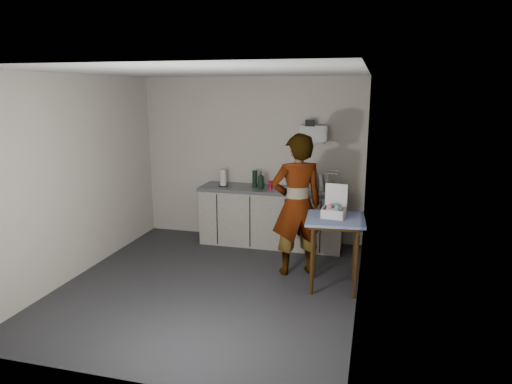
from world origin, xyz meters
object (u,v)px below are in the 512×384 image
(paper_towel, at_px, (223,178))
(standing_man, at_px, (297,205))
(side_table, at_px, (335,227))
(bakery_box, at_px, (334,210))
(kitchen_counter, at_px, (271,218))
(dark_bottle, at_px, (255,179))
(soda_can, at_px, (271,185))
(soap_bottle, at_px, (261,180))
(dish_rack, at_px, (324,186))

(paper_towel, bearing_deg, standing_man, -36.33)
(side_table, xyz_separation_m, bakery_box, (-0.03, 0.06, 0.20))
(kitchen_counter, xyz_separation_m, dark_bottle, (-0.27, 0.01, 0.62))
(kitchen_counter, xyz_separation_m, paper_towel, (-0.77, -0.05, 0.61))
(standing_man, relative_size, dark_bottle, 7.07)
(side_table, bearing_deg, soda_can, 124.82)
(standing_man, xyz_separation_m, bakery_box, (0.50, -0.28, 0.05))
(soap_bottle, bearing_deg, paper_towel, 178.20)
(side_table, relative_size, paper_towel, 3.39)
(kitchen_counter, height_order, bakery_box, bakery_box)
(side_table, distance_m, dish_rack, 1.48)
(kitchen_counter, height_order, standing_man, standing_man)
(side_table, xyz_separation_m, standing_man, (-0.53, 0.34, 0.15))
(kitchen_counter, relative_size, soda_can, 18.98)
(soda_can, relative_size, dish_rack, 0.28)
(dish_rack, bearing_deg, bakery_box, -78.57)
(kitchen_counter, xyz_separation_m, bakery_box, (1.07, -1.31, 0.55))
(side_table, height_order, paper_towel, paper_towel)
(dark_bottle, distance_m, dish_rack, 1.07)
(dark_bottle, bearing_deg, dish_rack, 2.55)
(soap_bottle, relative_size, dish_rack, 0.63)
(soap_bottle, distance_m, soda_can, 0.17)
(side_table, distance_m, standing_man, 0.65)
(kitchen_counter, distance_m, bakery_box, 1.78)
(side_table, distance_m, soap_bottle, 1.83)
(kitchen_counter, bearing_deg, standing_man, -61.10)
(soda_can, relative_size, bakery_box, 0.31)
(soap_bottle, relative_size, dark_bottle, 1.02)
(standing_man, height_order, soap_bottle, standing_man)
(paper_towel, bearing_deg, soda_can, 2.57)
(kitchen_counter, distance_m, dark_bottle, 0.67)
(soap_bottle, bearing_deg, dark_bottle, 146.68)
(soap_bottle, bearing_deg, bakery_box, -45.49)
(soap_bottle, height_order, bakery_box, bakery_box)
(side_table, relative_size, dish_rack, 2.11)
(dish_rack, bearing_deg, kitchen_counter, -175.74)
(standing_man, bearing_deg, bakery_box, 125.02)
(soda_can, relative_size, dark_bottle, 0.45)
(kitchen_counter, height_order, dark_bottle, dark_bottle)
(soap_bottle, distance_m, dish_rack, 0.96)
(standing_man, bearing_deg, side_table, 121.35)
(soap_bottle, distance_m, dark_bottle, 0.14)
(standing_man, relative_size, bakery_box, 4.90)
(side_table, distance_m, paper_towel, 2.31)
(soda_can, bearing_deg, dish_rack, 5.10)
(dish_rack, bearing_deg, dark_bottle, -177.45)
(side_table, bearing_deg, soap_bottle, 129.31)
(soap_bottle, bearing_deg, soda_can, 20.86)
(side_table, height_order, dark_bottle, dark_bottle)
(paper_towel, bearing_deg, dish_rack, 3.88)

